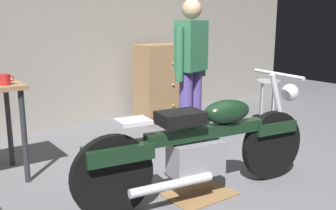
# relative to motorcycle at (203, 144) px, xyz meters

# --- Properties ---
(ground_plane) EXTENTS (12.00, 12.00, 0.00)m
(ground_plane) POSITION_rel_motorcycle_xyz_m (0.16, -0.06, -0.45)
(ground_plane) COLOR slate
(back_wall) EXTENTS (8.00, 0.12, 3.10)m
(back_wall) POSITION_rel_motorcycle_xyz_m (0.16, 2.74, 1.10)
(back_wall) COLOR gray
(back_wall) RESTS_ON ground_plane
(motorcycle) EXTENTS (2.18, 0.64, 1.00)m
(motorcycle) POSITION_rel_motorcycle_xyz_m (0.00, 0.00, 0.00)
(motorcycle) COLOR black
(motorcycle) RESTS_ON ground_plane
(person_standing) EXTENTS (0.55, 0.33, 1.67)m
(person_standing) POSITION_rel_motorcycle_xyz_m (0.77, 1.11, 0.48)
(person_standing) COLOR #574797
(person_standing) RESTS_ON ground_plane
(shop_stool) EXTENTS (0.32, 0.32, 0.64)m
(shop_stool) POSITION_rel_motorcycle_xyz_m (2.13, 1.11, 0.05)
(shop_stool) COLOR #B2B2B7
(shop_stool) RESTS_ON ground_plane
(wooden_dresser) EXTENTS (0.80, 0.47, 1.10)m
(wooden_dresser) POSITION_rel_motorcycle_xyz_m (1.19, 2.24, 0.10)
(wooden_dresser) COLOR #99724C
(wooden_dresser) RESTS_ON ground_plane
(drip_tray) EXTENTS (0.56, 0.40, 0.01)m
(drip_tray) POSITION_rel_motorcycle_xyz_m (-0.02, 0.01, -0.44)
(drip_tray) COLOR olive
(drip_tray) RESTS_ON ground_plane
(mug_red_diner) EXTENTS (0.12, 0.09, 0.10)m
(mug_red_diner) POSITION_rel_motorcycle_xyz_m (-1.22, 1.20, 0.50)
(mug_red_diner) COLOR red
(mug_red_diner) RESTS_ON workbench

